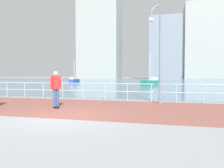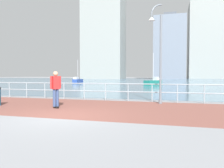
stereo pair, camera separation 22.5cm
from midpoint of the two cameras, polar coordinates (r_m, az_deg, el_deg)
ground at (r=47.64m, az=10.89°, el=0.45°), size 220.00×220.00×0.00m
brick_paving at (r=10.67m, az=-5.74°, el=-6.01°), size 28.00×5.82×0.01m
harbor_water at (r=57.90m, az=11.71°, el=0.77°), size 180.00×88.00×0.00m
waterfront_railing at (r=13.34m, az=-1.22°, el=-1.18°), size 25.25×0.06×1.06m
lamppost at (r=12.17m, az=12.40°, el=8.92°), size 0.76×0.53×5.34m
skateboarder at (r=10.50m, az=-13.83°, el=-0.52°), size 0.40×0.52×1.73m
sailboat_yellow at (r=45.18m, az=-8.79°, el=0.92°), size 1.13×3.34×4.66m
sailboat_red at (r=33.87m, az=10.94°, el=0.48°), size 2.58×3.58×4.89m
tower_concrete at (r=90.05m, az=-2.10°, el=15.51°), size 15.90×10.70×45.77m
tower_steel at (r=92.67m, az=14.85°, el=8.87°), size 12.05×15.48×26.04m
tower_beige at (r=105.22m, az=24.08°, el=10.14°), size 17.37×14.61×34.00m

